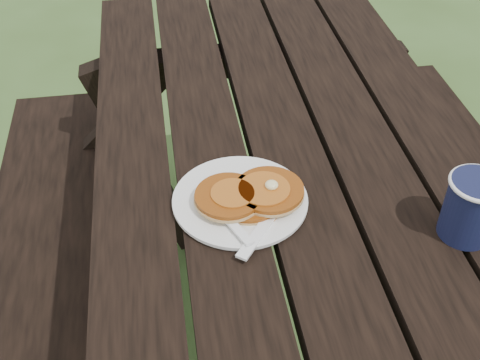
{
  "coord_description": "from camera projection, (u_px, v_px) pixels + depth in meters",
  "views": [
    {
      "loc": [
        -0.24,
        -0.77,
        1.47
      ],
      "look_at": [
        -0.12,
        0.01,
        0.8
      ],
      "focal_mm": 45.0,
      "sensor_mm": 36.0,
      "label": 1
    }
  ],
  "objects": [
    {
      "name": "fork",
      "position": [
        232.0,
        224.0,
        1.0
      ],
      "size": [
        0.09,
        0.16,
        0.01
      ],
      "primitive_type": null,
      "rotation": [
        0.0,
        0.0,
        0.41
      ],
      "color": "white",
      "rests_on": "plate"
    },
    {
      "name": "picnic_table",
      "position": [
        292.0,
        326.0,
        1.32
      ],
      "size": [
        1.36,
        1.8,
        0.75
      ],
      "color": "black",
      "rests_on": "ground"
    },
    {
      "name": "coffee_cup",
      "position": [
        472.0,
        205.0,
        0.97
      ],
      "size": [
        0.09,
        0.09,
        0.11
      ],
      "rotation": [
        0.0,
        0.0,
        0.42
      ],
      "color": "#131838",
      "rests_on": "picnic_table"
    },
    {
      "name": "plate",
      "position": [
        240.0,
        201.0,
        1.06
      ],
      "size": [
        0.25,
        0.25,
        0.01
      ],
      "primitive_type": "cylinder",
      "rotation": [
        0.0,
        0.0,
        -0.09
      ],
      "color": "white",
      "rests_on": "picnic_table"
    },
    {
      "name": "pancake_stack",
      "position": [
        250.0,
        195.0,
        1.04
      ],
      "size": [
        0.19,
        0.12,
        0.04
      ],
      "rotation": [
        0.0,
        0.0,
        0.34
      ],
      "color": "#914510",
      "rests_on": "plate"
    },
    {
      "name": "knife",
      "position": [
        266.0,
        223.0,
        1.01
      ],
      "size": [
        0.12,
        0.16,
        0.0
      ],
      "primitive_type": "cube",
      "rotation": [
        0.0,
        0.0,
        -0.64
      ],
      "color": "white",
      "rests_on": "plate"
    }
  ]
}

